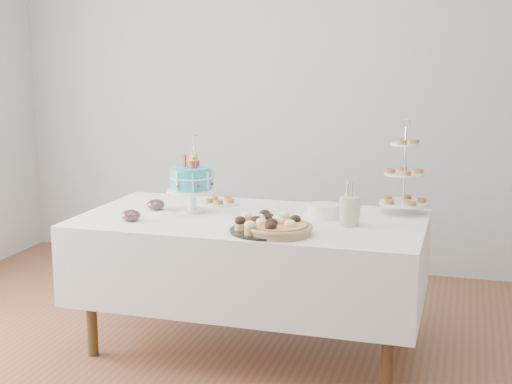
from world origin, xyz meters
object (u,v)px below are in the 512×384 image
(jam_bowl_a, at_px, (131,216))
(utensil_pitcher, at_px, (349,210))
(birthday_cake, at_px, (192,191))
(pie, at_px, (279,228))
(pastry_plate, at_px, (221,201))
(tiered_stand, at_px, (405,174))
(plate_stack, at_px, (324,211))
(jam_bowl_b, at_px, (156,205))
(cupcake_tray, at_px, (268,224))
(table, at_px, (251,256))

(jam_bowl_a, bearing_deg, utensil_pitcher, 11.35)
(birthday_cake, relative_size, utensil_pitcher, 1.89)
(pie, bearing_deg, utensil_pitcher, 43.23)
(pie, bearing_deg, pastry_plate, 130.69)
(tiered_stand, bearing_deg, jam_bowl_a, -156.19)
(birthday_cake, relative_size, plate_stack, 2.35)
(tiered_stand, distance_m, plate_stack, 0.51)
(tiered_stand, distance_m, jam_bowl_b, 1.45)
(birthday_cake, height_order, plate_stack, birthday_cake)
(plate_stack, height_order, utensil_pitcher, utensil_pitcher)
(tiered_stand, relative_size, pastry_plate, 2.31)
(birthday_cake, relative_size, pie, 1.31)
(utensil_pitcher, bearing_deg, jam_bowl_a, 171.16)
(tiered_stand, xyz_separation_m, plate_stack, (-0.41, -0.24, -0.19))
(cupcake_tray, relative_size, pastry_plate, 1.68)
(pie, bearing_deg, plate_stack, 72.16)
(table, distance_m, tiered_stand, 0.99)
(cupcake_tray, distance_m, pie, 0.08)
(table, height_order, pie, pie)
(pie, relative_size, jam_bowl_b, 3.28)
(plate_stack, bearing_deg, table, -162.84)
(tiered_stand, relative_size, plate_stack, 2.86)
(table, relative_size, jam_bowl_a, 18.10)
(jam_bowl_a, height_order, utensil_pitcher, utensil_pitcher)
(pie, bearing_deg, jam_bowl_b, 157.04)
(jam_bowl_a, distance_m, utensil_pitcher, 1.19)
(cupcake_tray, relative_size, pie, 1.15)
(pastry_plate, bearing_deg, utensil_pitcher, -21.67)
(jam_bowl_b, distance_m, utensil_pitcher, 1.16)
(birthday_cake, bearing_deg, jam_bowl_b, -159.67)
(pastry_plate, xyz_separation_m, jam_bowl_b, (-0.31, -0.27, 0.01))
(jam_bowl_b, bearing_deg, pie, -22.96)
(birthday_cake, distance_m, pie, 0.72)
(tiered_stand, bearing_deg, table, -156.15)
(plate_stack, height_order, jam_bowl_a, plate_stack)
(cupcake_tray, relative_size, tiered_stand, 0.73)
(table, relative_size, plate_stack, 10.09)
(tiered_stand, xyz_separation_m, jam_bowl_b, (-1.40, -0.32, -0.20))
(table, xyz_separation_m, tiered_stand, (0.81, 0.36, 0.45))
(table, distance_m, jam_bowl_a, 0.71)
(birthday_cake, distance_m, cupcake_tray, 0.64)
(cupcake_tray, height_order, pastry_plate, cupcake_tray)
(tiered_stand, bearing_deg, jam_bowl_b, -167.13)
(pie, distance_m, jam_bowl_b, 0.92)
(table, xyz_separation_m, plate_stack, (0.39, 0.12, 0.26))
(jam_bowl_b, height_order, utensil_pitcher, utensil_pitcher)
(plate_stack, distance_m, utensil_pitcher, 0.23)
(tiered_stand, xyz_separation_m, jam_bowl_a, (-1.42, -0.62, -0.20))
(birthday_cake, xyz_separation_m, utensil_pitcher, (0.93, -0.07, -0.04))
(jam_bowl_a, height_order, jam_bowl_b, same)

